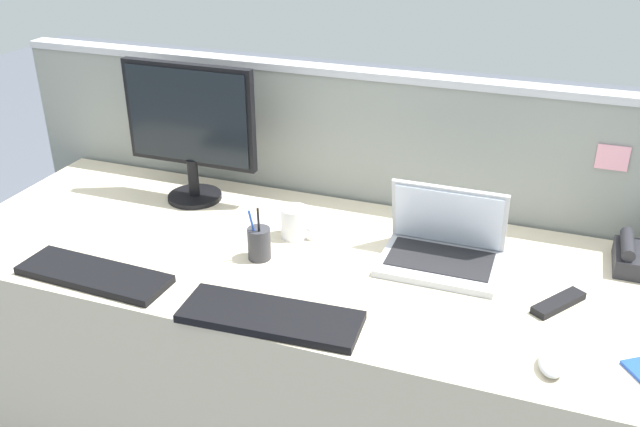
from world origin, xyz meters
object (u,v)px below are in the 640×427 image
at_px(keyboard_spare, 271,317).
at_px(keyboard_main, 94,275).
at_px(computer_mouse_right_hand, 552,363).
at_px(coffee_mug, 295,222).
at_px(pen_cup, 259,243).
at_px(tv_remote, 558,303).
at_px(laptop, 443,245).
at_px(desktop_monitor, 190,124).

bearing_deg(keyboard_spare, keyboard_main, 174.98).
relative_size(computer_mouse_right_hand, coffee_mug, 0.83).
xyz_separation_m(computer_mouse_right_hand, pen_cup, (-0.82, 0.23, 0.03)).
distance_m(keyboard_spare, tv_remote, 0.74).
height_order(keyboard_spare, coffee_mug, coffee_mug).
bearing_deg(laptop, computer_mouse_right_hand, -50.35).
xyz_separation_m(desktop_monitor, keyboard_main, (-0.01, -0.56, -0.26)).
bearing_deg(computer_mouse_right_hand, tv_remote, 85.48).
xyz_separation_m(laptop, pen_cup, (-0.50, -0.17, -0.00)).
bearing_deg(computer_mouse_right_hand, keyboard_spare, 179.79).
relative_size(desktop_monitor, computer_mouse_right_hand, 4.65).
xyz_separation_m(keyboard_spare, computer_mouse_right_hand, (0.67, 0.05, 0.01)).
bearing_deg(pen_cup, tv_remote, 2.73).
relative_size(keyboard_main, coffee_mug, 3.63).
xyz_separation_m(laptop, coffee_mug, (-0.45, -0.01, -0.00)).
relative_size(keyboard_spare, computer_mouse_right_hand, 4.56).
xyz_separation_m(keyboard_spare, tv_remote, (0.67, 0.31, -0.00)).
bearing_deg(computer_mouse_right_hand, coffee_mug, 149.57).
height_order(keyboard_main, computer_mouse_right_hand, computer_mouse_right_hand).
bearing_deg(keyboard_main, computer_mouse_right_hand, 3.83).
distance_m(tv_remote, coffee_mug, 0.79).
bearing_deg(keyboard_main, laptop, 28.04).
bearing_deg(desktop_monitor, keyboard_spare, -47.22).
height_order(desktop_monitor, keyboard_spare, desktop_monitor).
relative_size(keyboard_main, tv_remote, 2.57).
relative_size(laptop, computer_mouse_right_hand, 3.30).
relative_size(keyboard_spare, coffee_mug, 3.78).
relative_size(pen_cup, tv_remote, 1.02).
bearing_deg(keyboard_spare, pen_cup, 116.20).
xyz_separation_m(pen_cup, coffee_mug, (0.05, 0.16, -0.00)).
relative_size(laptop, keyboard_spare, 0.73).
height_order(desktop_monitor, pen_cup, desktop_monitor).
distance_m(pen_cup, coffee_mug, 0.16).
distance_m(keyboard_main, computer_mouse_right_hand, 1.21).
relative_size(desktop_monitor, tv_remote, 2.73).
xyz_separation_m(keyboard_main, tv_remote, (1.21, 0.30, -0.00)).
distance_m(desktop_monitor, coffee_mug, 0.50).
bearing_deg(tv_remote, keyboard_main, -131.28).
height_order(desktop_monitor, tv_remote, desktop_monitor).
xyz_separation_m(laptop, keyboard_main, (-0.88, -0.42, -0.04)).
height_order(pen_cup, coffee_mug, pen_cup).
relative_size(pen_cup, coffee_mug, 1.44).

